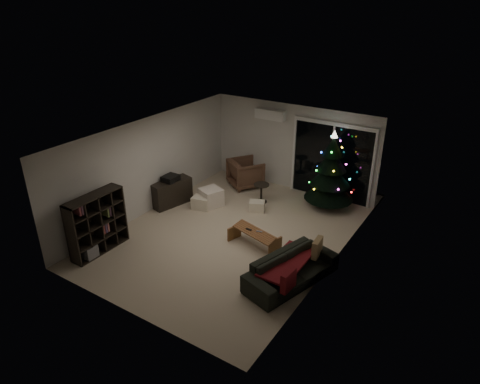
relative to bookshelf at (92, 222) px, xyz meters
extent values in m
plane|color=beige|center=(2.25, 2.12, -0.69)|extent=(6.50, 6.50, 0.00)
plane|color=white|center=(2.25, 2.12, 1.81)|extent=(6.50, 6.50, 0.00)
cube|color=silver|center=(2.25, 5.37, 0.56)|extent=(5.00, 0.02, 2.50)
cube|color=silver|center=(2.25, -1.13, 0.56)|extent=(5.00, 0.02, 2.50)
cube|color=silver|center=(-0.25, 2.12, 0.56)|extent=(0.02, 6.50, 2.50)
cube|color=silver|center=(4.75, 2.12, 0.56)|extent=(0.02, 6.50, 2.50)
cube|color=black|center=(3.45, 5.35, 0.36)|extent=(2.20, 0.02, 2.10)
cube|color=white|center=(1.55, 5.25, 1.46)|extent=(0.90, 0.22, 0.28)
cube|color=#3F3833|center=(3.45, 5.87, -0.74)|extent=(2.60, 1.00, 0.10)
cube|color=white|center=(3.45, 6.27, -0.19)|extent=(2.20, 0.06, 1.00)
cube|color=black|center=(0.00, 2.63, -0.34)|extent=(0.68, 1.19, 0.70)
cube|color=black|center=(0.00, 2.63, 0.09)|extent=(0.35, 0.42, 0.15)
imported|color=#493329|center=(1.05, 4.75, -0.28)|extent=(1.23, 1.24, 0.82)
cube|color=silver|center=(0.93, 3.17, -0.45)|extent=(0.69, 0.69, 0.48)
cube|color=silver|center=(0.83, 2.87, -0.52)|extent=(0.54, 0.45, 0.34)
cube|color=silver|center=(2.16, 3.54, -0.55)|extent=(0.49, 0.44, 0.28)
cylinder|color=black|center=(1.99, 4.07, -0.42)|extent=(0.51, 0.51, 0.54)
cylinder|color=black|center=(1.30, 5.50, 0.19)|extent=(0.28, 0.28, 1.75)
imported|color=black|center=(4.30, 1.28, -0.39)|extent=(1.34, 2.18, 0.60)
cube|color=maroon|center=(4.20, 1.28, -0.26)|extent=(0.64, 1.47, 0.05)
cube|color=#997854|center=(4.55, 1.93, -0.15)|extent=(0.15, 0.40, 0.39)
cube|color=maroon|center=(4.55, 0.63, -0.15)|extent=(0.14, 0.40, 0.39)
cube|color=black|center=(2.83, 2.05, -0.31)|extent=(0.14, 0.04, 0.02)
cube|color=slate|center=(3.08, 2.10, -0.31)|extent=(0.14, 0.08, 0.02)
cone|color=black|center=(3.64, 4.84, 0.38)|extent=(1.63, 1.63, 2.13)
camera|label=1|loc=(7.24, -5.19, 4.64)|focal=32.00mm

